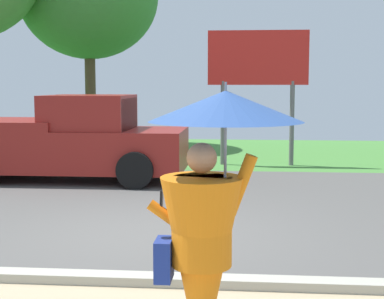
# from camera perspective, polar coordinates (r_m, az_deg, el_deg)

# --- Properties ---
(ground_plane) EXTENTS (40.00, 22.00, 0.20)m
(ground_plane) POSITION_cam_1_polar(r_m,az_deg,el_deg) (11.00, -1.66, -4.77)
(ground_plane) COLOR #565451
(monk_pedestrian) EXTENTS (1.13, 1.10, 2.13)m
(monk_pedestrian) POSITION_cam_1_polar(r_m,az_deg,el_deg) (4.13, 1.62, -7.00)
(monk_pedestrian) COLOR orange
(monk_pedestrian) RESTS_ON ground_plane
(pickup_truck) EXTENTS (5.20, 2.28, 1.88)m
(pickup_truck) POSITION_cam_1_polar(r_m,az_deg,el_deg) (12.88, -12.24, 0.88)
(pickup_truck) COLOR maroon
(pickup_truck) RESTS_ON ground_plane
(roadside_billboard) EXTENTS (2.60, 0.12, 3.50)m
(roadside_billboard) POSITION_cam_1_polar(r_m,az_deg,el_deg) (14.94, 6.64, 8.19)
(roadside_billboard) COLOR slate
(roadside_billboard) RESTS_ON ground_plane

